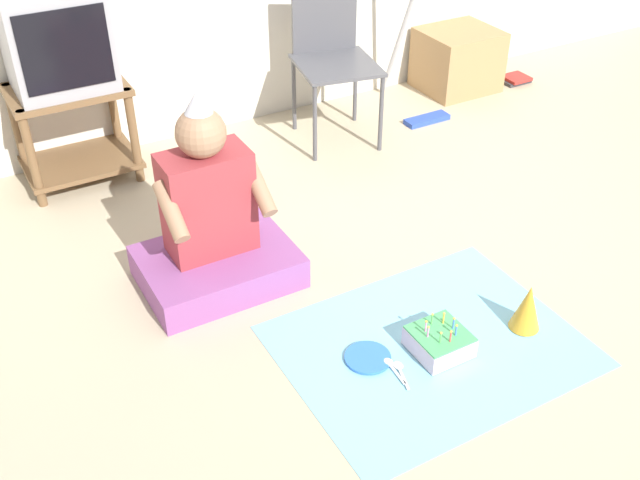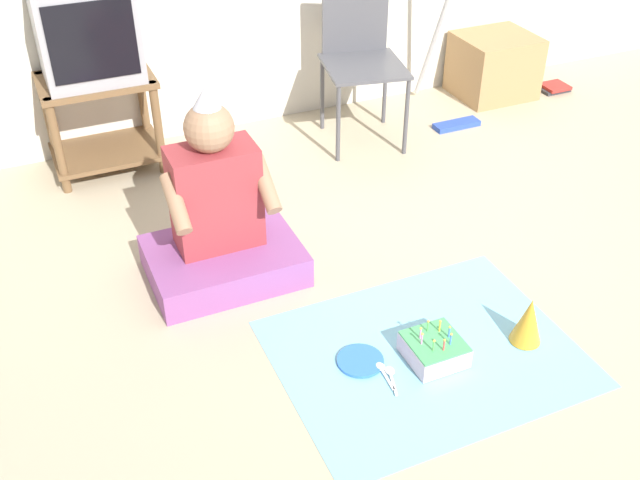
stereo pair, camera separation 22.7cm
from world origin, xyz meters
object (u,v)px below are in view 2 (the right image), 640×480
(cardboard_box_stack, at_px, (494,66))
(book_pile, at_px, (554,88))
(paper_plate, at_px, (360,361))
(dust_mop, at_px, (450,58))
(tv, at_px, (86,31))
(birthday_cake, at_px, (434,349))
(folding_chair, at_px, (360,52))
(party_hat_blue, at_px, (529,320))
(person_seated, at_px, (219,222))

(cardboard_box_stack, relative_size, book_pile, 2.51)
(book_pile, height_order, paper_plate, book_pile)
(dust_mop, bearing_deg, tv, 173.85)
(tv, bearing_deg, birthday_cake, -67.27)
(folding_chair, relative_size, book_pile, 4.60)
(tv, distance_m, folding_chair, 1.42)
(birthday_cake, bearing_deg, dust_mop, 57.36)
(dust_mop, xyz_separation_m, birthday_cake, (-1.13, -1.76, -0.32))
(birthday_cake, height_order, party_hat_blue, party_hat_blue)
(folding_chair, distance_m, party_hat_blue, 1.88)
(book_pile, bearing_deg, cardboard_box_stack, 163.29)
(tv, xyz_separation_m, birthday_cake, (0.82, -1.97, -0.69))
(paper_plate, bearing_deg, person_seated, 111.51)
(folding_chair, height_order, cardboard_box_stack, folding_chair)
(tv, distance_m, paper_plate, 2.09)
(tv, height_order, folding_chair, tv)
(cardboard_box_stack, height_order, book_pile, cardboard_box_stack)
(folding_chair, bearing_deg, book_pile, 1.46)
(dust_mop, height_order, paper_plate, dust_mop)
(dust_mop, xyz_separation_m, book_pile, (0.86, 0.06, -0.35))
(birthday_cake, bearing_deg, person_seated, 123.46)
(cardboard_box_stack, xyz_separation_m, book_pile, (0.41, -0.12, -0.17))
(tv, relative_size, dust_mop, 0.37)
(person_seated, xyz_separation_m, birthday_cake, (0.55, -0.84, -0.21))
(person_seated, bearing_deg, paper_plate, -68.49)
(folding_chair, distance_m, paper_plate, 1.93)
(cardboard_box_stack, height_order, paper_plate, cardboard_box_stack)
(party_hat_blue, bearing_deg, tv, 120.60)
(book_pile, height_order, birthday_cake, birthday_cake)
(tv, bearing_deg, folding_chair, -7.85)
(party_hat_blue, bearing_deg, birthday_cake, 171.28)
(folding_chair, xyz_separation_m, cardboard_box_stack, (1.02, 0.16, -0.30))
(dust_mop, height_order, book_pile, dust_mop)
(tv, height_order, birthday_cake, tv)
(cardboard_box_stack, bearing_deg, book_pile, -16.71)
(person_seated, relative_size, paper_plate, 4.85)
(paper_plate, bearing_deg, folding_chair, 64.20)
(dust_mop, distance_m, paper_plate, 2.20)
(book_pile, bearing_deg, tv, 176.86)
(party_hat_blue, bearing_deg, folding_chair, 84.30)
(person_seated, bearing_deg, cardboard_box_stack, 27.35)
(dust_mop, height_order, birthday_cake, dust_mop)
(folding_chair, height_order, book_pile, folding_chair)
(cardboard_box_stack, relative_size, person_seated, 0.54)
(dust_mop, bearing_deg, book_pile, 3.75)
(tv, bearing_deg, paper_plate, -73.22)
(cardboard_box_stack, bearing_deg, folding_chair, -171.15)
(tv, xyz_separation_m, cardboard_box_stack, (2.40, -0.03, -0.55))
(tv, relative_size, paper_plate, 2.65)
(cardboard_box_stack, distance_m, dust_mop, 0.52)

